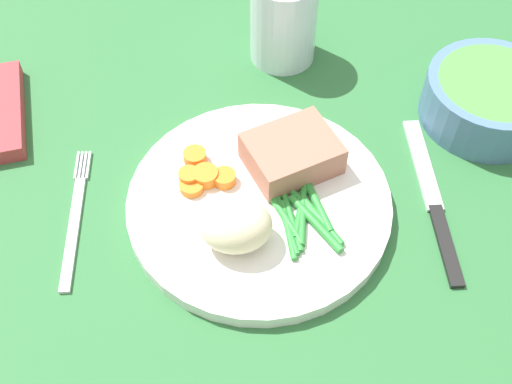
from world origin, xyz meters
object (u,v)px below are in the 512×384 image
dinner_plate (256,203)px  salad_bowl (487,97)px  fork (72,217)px  water_glass (281,25)px  meat_portion (289,154)px  knife (430,201)px

dinner_plate → salad_bowl: (25.50, 11.07, 2.17)cm
dinner_plate → fork: dinner_plate is taller
water_glass → salad_bowl: 24.33cm
salad_bowl → water_glass: bearing=151.5°
meat_portion → salad_bowl: bearing=17.7°
meat_portion → water_glass: 18.66cm
salad_bowl → meat_portion: bearing=-162.3°
knife → fork: bearing=177.8°
dinner_plate → meat_portion: size_ratio=3.00×
salad_bowl → fork: bearing=-165.4°
knife → salad_bowl: bearing=52.1°
meat_portion → salad_bowl: salad_bowl is taller
fork → salad_bowl: size_ratio=1.18×
dinner_plate → salad_bowl: salad_bowl is taller
water_glass → salad_bowl: water_glass is taller
fork → salad_bowl: 45.02cm
dinner_plate → fork: bearing=-179.2°
fork → salad_bowl: salad_bowl is taller
salad_bowl → knife: bearing=-125.8°
water_glass → fork: bearing=-134.0°
dinner_plate → knife: dinner_plate is taller
meat_portion → knife: meat_portion is taller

